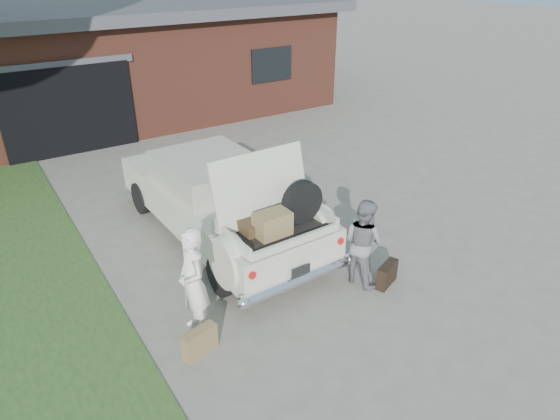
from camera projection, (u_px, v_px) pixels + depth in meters
ground at (301, 287)px, 7.76m from camera, size 90.00×90.00×0.00m
house at (121, 56)px, 16.00m from camera, size 12.80×7.80×3.30m
sedan at (219, 199)px, 8.90m from camera, size 2.07×5.00×2.02m
woman_left at (193, 282)px, 6.54m from camera, size 0.40×0.59×1.58m
woman_right at (363, 242)px, 7.61m from camera, size 0.65×0.77×1.42m
suitcase_left at (200, 342)px, 6.41m from camera, size 0.51×0.27×0.38m
suitcase_right at (387, 274)px, 7.76m from camera, size 0.50×0.32×0.37m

